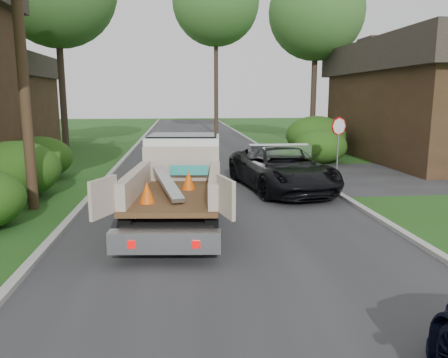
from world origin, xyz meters
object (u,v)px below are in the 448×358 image
Objects in this scene: stop_sign at (338,134)px; utility_pole at (19,26)px; tree_center_far at (216,2)px; tree_right_far at (317,12)px; black_pickup at (281,168)px; flatbed_truck at (181,175)px.

stop_sign is 0.25× the size of utility_pole.
tree_center_far reaches higher than utility_pole.
tree_right_far is 0.79× the size of tree_center_far.
black_pickup is (-2.80, -2.08, -1.01)m from stop_sign.
tree_right_far is at bearing -61.19° from tree_center_far.
tree_center_far is at bearing 118.81° from tree_right_far.
utility_pole is at bearing -130.84° from tree_right_far.
flatbed_truck is at bearing -139.82° from stop_sign.
flatbed_truck is 4.86m from black_pickup.
tree_center_far reaches higher than flatbed_truck.
black_pickup is at bearing -111.31° from tree_right_far.
flatbed_truck is (-8.66, -16.37, -7.29)m from tree_right_far.
black_pickup is (-5.10, -13.08, -7.71)m from tree_right_far.
utility_pole reaches higher than flatbed_truck.
utility_pole is at bearing 167.92° from flatbed_truck.
tree_center_far is at bearing 88.41° from flatbed_truck.
utility_pole is 1.80× the size of black_pickup.
flatbed_truck is at bearing -96.83° from tree_center_far.
stop_sign reaches higher than black_pickup.
flatbed_truck is 1.07× the size of black_pickup.
stop_sign is 23.15m from tree_center_far.
tree_right_far is at bearing 49.16° from utility_pole.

